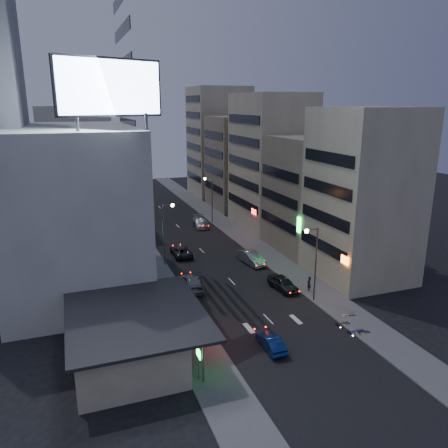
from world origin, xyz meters
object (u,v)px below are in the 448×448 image
scooter_silver_a (363,323)px  parked_car_right_far (201,222)px  person (309,284)px  parked_car_left (181,251)px  road_car_silver (192,282)px  scooter_black_b (348,317)px  scooter_blue (363,324)px  parked_car_right_mid (251,258)px  scooter_black_a (369,325)px  road_car_blue (271,342)px  parked_car_right_near (283,283)px  scooter_silver_b (354,308)px

scooter_silver_a → parked_car_right_far: bearing=13.7°
person → parked_car_right_far: bearing=-112.2°
parked_car_left → person: bearing=123.5°
road_car_silver → person: 13.10m
scooter_black_b → scooter_blue: bearing=-168.5°
parked_car_right_mid → scooter_black_a: bearing=-89.1°
scooter_black_a → scooter_blue: bearing=58.7°
road_car_blue → person: size_ratio=2.28×
road_car_silver → road_car_blue: bearing=110.7°
scooter_blue → parked_car_left: bearing=27.5°
road_car_silver → scooter_black_b: size_ratio=3.16×
parked_car_right_near → scooter_silver_a: 11.01m
parked_car_left → parked_car_right_far: bearing=-116.1°
parked_car_right_far → scooter_silver_a: parked_car_right_far is taller
parked_car_right_near → person: person is taller
person → parked_car_left: bearing=-86.5°
road_car_silver → scooter_black_b: bearing=142.4°
road_car_blue → scooter_silver_b: road_car_blue is taller
parked_car_left → parked_car_right_near: bearing=119.2°
parked_car_right_near → parked_car_right_far: (-1.01, 28.39, 0.02)m
parked_car_left → scooter_black_a: bearing=114.0°
scooter_black_a → road_car_blue: bearing=98.9°
road_car_blue → scooter_silver_b: (10.52, 2.91, 0.04)m
road_car_silver → person: person is taller
parked_car_left → scooter_blue: size_ratio=2.61×
parked_car_left → scooter_silver_a: (10.70, -25.62, -0.07)m
road_car_silver → scooter_silver_b: bearing=148.7°
parked_car_left → scooter_silver_b: size_ratio=2.75×
parked_car_right_near → road_car_silver: road_car_silver is taller
parked_car_right_near → road_car_blue: parked_car_right_near is taller
parked_car_left → person: size_ratio=2.98×
road_car_silver → parked_car_right_near: bearing=168.1°
parked_car_right_near → road_car_blue: bearing=-128.4°
scooter_black_a → scooter_silver_b: size_ratio=0.93×
parked_car_right_mid → road_car_blue: bearing=-116.7°
parked_car_right_mid → scooter_black_b: 18.12m
road_car_silver → scooter_blue: (12.15, -14.61, -0.09)m
parked_car_left → road_car_silver: bearing=83.1°
scooter_silver_a → scooter_blue: bearing=148.0°
road_car_silver → scooter_black_b: road_car_silver is taller
scooter_black_b → scooter_silver_b: (1.51, 1.23, 0.03)m
parked_car_right_mid → scooter_black_a: 20.32m
parked_car_left → scooter_black_b: parked_car_left is taller
parked_car_left → parked_car_right_far: size_ratio=0.92×
parked_car_left → scooter_silver_b: bearing=118.4°
road_car_blue → scooter_silver_a: size_ratio=2.31×
parked_car_right_far → scooter_blue: size_ratio=2.84×
scooter_black_a → scooter_silver_b: bearing=-1.1°
scooter_black_a → parked_car_left: bearing=34.2°
person → scooter_silver_a: person is taller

